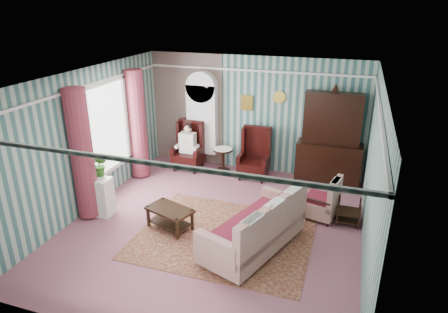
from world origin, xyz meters
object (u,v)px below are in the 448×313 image
(sofa, at_px, (253,222))
(seated_woman, at_px, (188,147))
(wingback_left, at_px, (188,146))
(nest_table, at_px, (349,212))
(dresser_hutch, at_px, (331,136))
(coffee_table, at_px, (170,218))
(bookcase, at_px, (202,124))
(wingback_right, at_px, (254,154))
(plant_stand, at_px, (99,196))
(floral_armchair, at_px, (320,196))
(round_side_table, at_px, (223,160))

(sofa, bearing_deg, seated_woman, 59.84)
(wingback_left, xyz_separation_m, nest_table, (4.07, -1.55, -0.35))
(nest_table, height_order, sofa, sofa)
(dresser_hutch, height_order, coffee_table, dresser_hutch)
(seated_woman, bearing_deg, wingback_left, 0.00)
(bookcase, xyz_separation_m, sofa, (2.25, -3.35, -0.57))
(bookcase, height_order, nest_table, bookcase)
(wingback_right, height_order, coffee_table, wingback_right)
(wingback_left, distance_m, seated_woman, 0.04)
(bookcase, distance_m, sofa, 4.08)
(seated_woman, xyz_separation_m, coffee_table, (0.82, -2.81, -0.37))
(bookcase, height_order, coffee_table, bookcase)
(plant_stand, bearing_deg, dresser_hutch, 35.08)
(nest_table, bearing_deg, sofa, -138.03)
(bookcase, bearing_deg, coffee_table, -79.94)
(floral_armchair, bearing_deg, wingback_right, 63.29)
(wingback_right, height_order, plant_stand, wingback_right)
(wingback_left, distance_m, floral_armchair, 3.79)
(seated_woman, bearing_deg, floral_armchair, -22.46)
(nest_table, relative_size, floral_armchair, 0.58)
(round_side_table, bearing_deg, wingback_right, -10.01)
(floral_armchair, bearing_deg, dresser_hutch, 12.88)
(sofa, bearing_deg, coffee_table, 104.45)
(bookcase, relative_size, plant_stand, 2.80)
(nest_table, bearing_deg, round_side_table, 151.80)
(nest_table, distance_m, coffee_table, 3.49)
(round_side_table, relative_size, coffee_table, 0.68)
(bookcase, relative_size, dresser_hutch, 0.95)
(plant_stand, xyz_separation_m, coffee_table, (1.62, -0.06, -0.18))
(bookcase, distance_m, dresser_hutch, 3.25)
(seated_woman, bearing_deg, sofa, -49.83)
(dresser_hutch, height_order, wingback_right, dresser_hutch)
(wingback_right, distance_m, seated_woman, 1.75)
(round_side_table, bearing_deg, seated_woman, -170.54)
(wingback_right, xyz_separation_m, floral_armchair, (1.75, -1.45, -0.16))
(wingback_right, bearing_deg, floral_armchair, -39.59)
(bookcase, bearing_deg, sofa, -56.13)
(wingback_right, distance_m, sofa, 3.06)
(nest_table, xyz_separation_m, coffee_table, (-3.25, -1.26, -0.05))
(round_side_table, distance_m, sofa, 3.51)
(seated_woman, distance_m, sofa, 3.88)
(sofa, xyz_separation_m, coffee_table, (-1.68, 0.15, -0.33))
(round_side_table, bearing_deg, dresser_hutch, 2.64)
(bookcase, relative_size, coffee_table, 2.54)
(wingback_left, height_order, round_side_table, wingback_left)
(wingback_left, relative_size, seated_woman, 1.06)
(nest_table, bearing_deg, plant_stand, -166.16)
(wingback_left, relative_size, round_side_table, 2.08)
(dresser_hutch, bearing_deg, sofa, -107.19)
(dresser_hutch, height_order, plant_stand, dresser_hutch)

